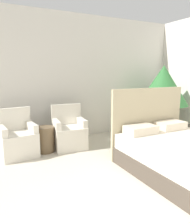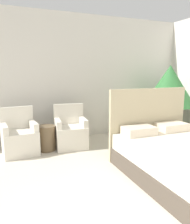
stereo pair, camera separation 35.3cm
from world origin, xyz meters
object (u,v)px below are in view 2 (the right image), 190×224
Objects in this scene: armchair_near_window_right at (71,134)px; side_table at (46,138)px; bed at (190,162)px; armchair_near_window_left at (20,139)px; potted_palm at (169,88)px.

armchair_near_window_right reaches higher than side_table.
armchair_near_window_left is at bearing 137.17° from bed.
bed is at bearing -122.25° from potted_palm.
potted_palm is at bearing -8.07° from armchair_near_window_left.
bed is 1.30× the size of potted_palm.
armchair_near_window_left is at bearing -174.14° from armchair_near_window_right.
side_table is (-1.71, 2.07, -0.04)m from bed.
armchair_near_window_right is 2.60m from potted_palm.
armchair_near_window_left and armchair_near_window_right have the same top height.
bed is at bearing -49.18° from armchair_near_window_left.
potted_palm reaches higher than armchair_near_window_right.
side_table is (-2.95, 0.11, -0.94)m from potted_palm.
potted_palm is at bearing 57.75° from bed.
armchair_near_window_left is at bearing -179.60° from side_table.
side_table is (-0.51, 0.00, -0.04)m from armchair_near_window_right.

